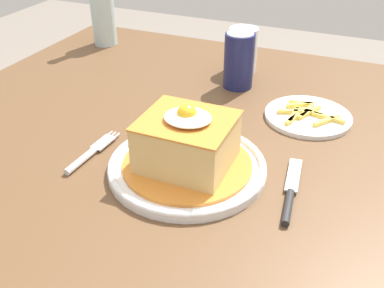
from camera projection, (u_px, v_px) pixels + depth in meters
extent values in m
cube|color=brown|center=(253.00, 145.00, 0.83)|extent=(1.32, 0.93, 0.04)
cylinder|color=brown|center=(114.00, 146.00, 1.52)|extent=(0.07, 0.07, 0.70)
cylinder|color=white|center=(187.00, 168.00, 0.72)|extent=(0.26, 0.26, 0.01)
torus|color=white|center=(187.00, 164.00, 0.72)|extent=(0.26, 0.26, 0.01)
cylinder|color=orange|center=(187.00, 164.00, 0.72)|extent=(0.21, 0.21, 0.01)
cube|color=#DBB770|center=(187.00, 142.00, 0.70)|extent=(0.14, 0.12, 0.08)
cube|color=orange|center=(187.00, 120.00, 0.68)|extent=(0.14, 0.13, 0.00)
ellipsoid|color=white|center=(188.00, 117.00, 0.67)|extent=(0.07, 0.07, 0.01)
sphere|color=yellow|center=(187.00, 114.00, 0.67)|extent=(0.03, 0.03, 0.03)
cylinder|color=silver|center=(81.00, 161.00, 0.74)|extent=(0.02, 0.08, 0.01)
cube|color=silver|center=(103.00, 142.00, 0.79)|extent=(0.02, 0.05, 0.00)
cylinder|color=silver|center=(115.00, 137.00, 0.80)|extent=(0.00, 0.03, 0.00)
cylinder|color=silver|center=(111.00, 136.00, 0.81)|extent=(0.00, 0.03, 0.00)
cylinder|color=silver|center=(108.00, 135.00, 0.81)|extent=(0.00, 0.03, 0.00)
cylinder|color=#262628|center=(288.00, 207.00, 0.64)|extent=(0.02, 0.08, 0.01)
cube|color=silver|center=(294.00, 175.00, 0.71)|extent=(0.03, 0.09, 0.00)
cylinder|color=#191E51|center=(239.00, 61.00, 0.97)|extent=(0.07, 0.07, 0.12)
cylinder|color=silver|center=(240.00, 33.00, 0.94)|extent=(0.06, 0.06, 0.00)
cylinder|color=#ADC6CC|center=(103.00, 17.00, 1.20)|extent=(0.06, 0.06, 0.15)
cylinder|color=silver|center=(242.00, 59.00, 1.07)|extent=(0.06, 0.06, 0.06)
cylinder|color=silver|center=(243.00, 50.00, 1.05)|extent=(0.07, 0.07, 0.10)
cylinder|color=white|center=(308.00, 116.00, 0.87)|extent=(0.17, 0.17, 0.01)
cube|color=#EAC64C|center=(300.00, 105.00, 0.90)|extent=(0.05, 0.04, 0.01)
cube|color=#EAC64C|center=(309.00, 112.00, 0.87)|extent=(0.04, 0.07, 0.01)
cube|color=#EAC64C|center=(301.00, 103.00, 0.90)|extent=(0.05, 0.01, 0.01)
cube|color=#EAC64C|center=(308.00, 112.00, 0.87)|extent=(0.06, 0.02, 0.01)
cube|color=#EAC64C|center=(293.00, 119.00, 0.85)|extent=(0.02, 0.05, 0.01)
cube|color=#EAC64C|center=(294.00, 112.00, 0.87)|extent=(0.07, 0.03, 0.01)
cube|color=#EAC64C|center=(326.00, 121.00, 0.84)|extent=(0.04, 0.06, 0.01)
cube|color=#EAC64C|center=(294.00, 115.00, 0.86)|extent=(0.01, 0.06, 0.01)
cube|color=#EAC64C|center=(329.00, 118.00, 0.85)|extent=(0.06, 0.02, 0.01)
cube|color=#EAC64C|center=(307.00, 111.00, 0.87)|extent=(0.02, 0.06, 0.01)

